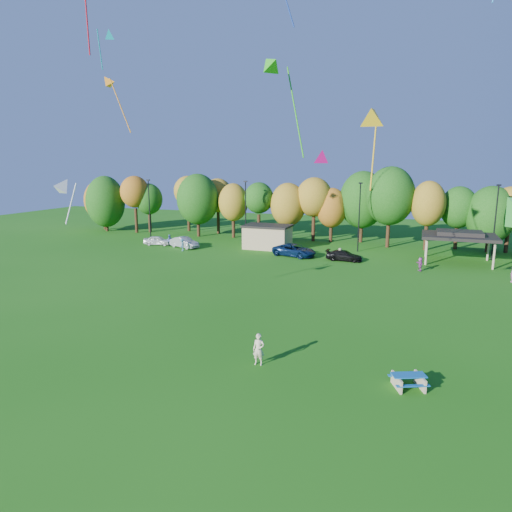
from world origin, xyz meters
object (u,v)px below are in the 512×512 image
(car_c, at_px, (294,250))
(kite_flyer, at_px, (259,349))
(picnic_table, at_px, (408,380))
(car_d, at_px, (344,256))
(car_b, at_px, (184,242))
(car_a, at_px, (158,240))

(car_c, bearing_deg, kite_flyer, -152.35)
(picnic_table, xyz_separation_m, kite_flyer, (-8.29, -0.03, 0.50))
(picnic_table, xyz_separation_m, car_c, (-14.73, 31.22, 0.34))
(car_d, bearing_deg, car_b, 90.43)
(car_c, distance_m, car_d, 6.35)
(car_c, bearing_deg, picnic_table, -138.74)
(car_b, height_order, car_c, car_c)
(picnic_table, xyz_separation_m, car_a, (-35.28, 32.28, 0.23))
(car_b, bearing_deg, picnic_table, -116.72)
(kite_flyer, bearing_deg, car_b, 120.49)
(car_c, bearing_deg, car_b, 104.16)
(picnic_table, height_order, car_a, car_a)
(picnic_table, relative_size, car_b, 0.48)
(kite_flyer, xyz_separation_m, car_d, (-0.11, 30.74, -0.31))
(car_a, distance_m, car_b, 4.65)
(car_d, bearing_deg, car_c, 88.43)
(car_a, distance_m, car_d, 26.92)
(kite_flyer, bearing_deg, car_c, 96.97)
(kite_flyer, distance_m, car_d, 30.74)
(car_a, height_order, car_d, car_a)
(kite_flyer, xyz_separation_m, car_c, (-6.44, 31.25, -0.17))
(picnic_table, relative_size, car_d, 0.50)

